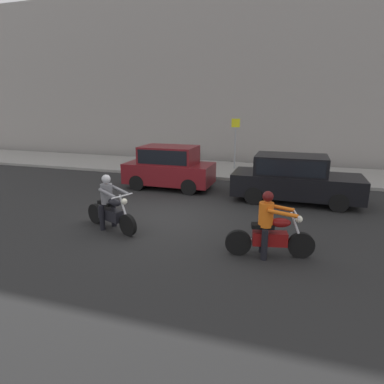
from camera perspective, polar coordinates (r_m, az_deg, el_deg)
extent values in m
plane|color=black|center=(10.53, -5.36, -4.51)|extent=(80.00, 80.00, 0.00)
cube|color=gray|center=(17.90, 4.66, 3.92)|extent=(40.00, 4.40, 0.14)
cube|color=gray|center=(20.94, 7.22, 19.16)|extent=(40.00, 1.40, 10.09)
cylinder|color=black|center=(8.22, 18.35, -8.74)|extent=(0.63, 0.24, 0.62)
cylinder|color=black|center=(8.02, 8.00, -8.67)|extent=(0.63, 0.24, 0.62)
cylinder|color=silver|center=(8.04, 17.74, -6.18)|extent=(0.39, 0.13, 0.84)
cube|color=maroon|center=(8.03, 13.30, -7.82)|extent=(0.84, 0.44, 0.32)
ellipsoid|color=maroon|center=(7.92, 15.06, -5.13)|extent=(0.52, 0.33, 0.22)
cube|color=black|center=(7.90, 12.13, -5.77)|extent=(0.56, 0.34, 0.10)
cylinder|color=silver|center=(7.90, 17.54, -3.53)|extent=(0.18, 0.69, 0.04)
sphere|color=silver|center=(7.96, 18.02, -4.50)|extent=(0.17, 0.17, 0.17)
cylinder|color=silver|center=(8.19, 11.01, -8.14)|extent=(0.70, 0.21, 0.07)
cylinder|color=black|center=(7.86, 12.41, -8.94)|extent=(0.18, 0.18, 0.74)
cylinder|color=black|center=(8.23, 12.12, -7.81)|extent=(0.18, 0.18, 0.74)
cylinder|color=orange|center=(7.81, 12.68, -3.82)|extent=(0.40, 0.40, 0.57)
cylinder|color=orange|center=(7.62, 15.42, -3.60)|extent=(0.69, 0.23, 0.21)
cylinder|color=orange|center=(8.03, 14.93, -2.60)|extent=(0.69, 0.23, 0.21)
sphere|color=tan|center=(7.69, 13.00, -0.97)|extent=(0.20, 0.20, 0.20)
sphere|color=#510F0F|center=(7.68, 13.01, -0.75)|extent=(0.25, 0.25, 0.25)
cylinder|color=black|center=(9.22, -11.04, -5.62)|extent=(0.61, 0.34, 0.61)
cylinder|color=black|center=(10.37, -16.34, -3.61)|extent=(0.61, 0.34, 0.61)
cylinder|color=silver|center=(9.18, -11.64, -3.12)|extent=(0.38, 0.20, 0.85)
cube|color=black|center=(9.74, -13.90, -3.79)|extent=(0.87, 0.57, 0.32)
ellipsoid|color=black|center=(9.45, -13.25, -1.73)|extent=(0.53, 0.40, 0.22)
cube|color=black|center=(9.79, -14.64, -1.85)|extent=(0.57, 0.42, 0.10)
cylinder|color=silver|center=(9.11, -12.01, -0.68)|extent=(0.30, 0.66, 0.04)
sphere|color=silver|center=(9.09, -11.64, -1.62)|extent=(0.17, 0.17, 0.17)
cylinder|color=silver|center=(10.10, -14.15, -3.85)|extent=(0.68, 0.33, 0.07)
cylinder|color=black|center=(9.77, -15.30, -4.32)|extent=(0.20, 0.20, 0.73)
cylinder|color=black|center=(9.98, -13.43, -3.76)|extent=(0.20, 0.20, 0.73)
cylinder|color=slate|center=(9.66, -14.54, -0.30)|extent=(0.44, 0.44, 0.57)
cylinder|color=slate|center=(9.24, -14.43, -0.25)|extent=(0.69, 0.35, 0.20)
cylinder|color=slate|center=(9.49, -12.29, 0.28)|extent=(0.69, 0.35, 0.20)
sphere|color=tan|center=(9.55, -14.63, 2.02)|extent=(0.20, 0.20, 0.20)
sphere|color=#B7B7BC|center=(9.55, -14.64, 2.19)|extent=(0.25, 0.25, 0.25)
cube|color=maroon|center=(14.06, -3.95, 3.31)|extent=(3.68, 1.70, 0.84)
cube|color=maroon|center=(13.92, -4.01, 6.45)|extent=(2.28, 1.56, 0.72)
cube|color=black|center=(13.92, -4.01, 6.45)|extent=(2.10, 1.59, 0.58)
cylinder|color=black|center=(13.76, 0.49, 1.64)|extent=(0.64, 1.76, 0.64)
cylinder|color=black|center=(14.58, -8.10, 2.25)|extent=(0.64, 1.76, 0.64)
cube|color=black|center=(12.64, 17.51, 1.20)|extent=(4.55, 1.76, 0.80)
cube|color=black|center=(12.49, 16.73, 4.58)|extent=(2.50, 1.62, 0.68)
cube|color=black|center=(12.49, 16.73, 4.58)|extent=(2.30, 1.65, 0.54)
cylinder|color=black|center=(12.80, 23.69, -0.70)|extent=(0.64, 1.82, 0.64)
cylinder|color=black|center=(12.79, 11.09, 0.30)|extent=(0.64, 1.82, 0.64)
cylinder|color=gray|center=(17.71, 7.47, 8.29)|extent=(0.08, 0.08, 2.65)
cube|color=yellow|center=(17.59, 7.57, 11.76)|extent=(0.44, 0.03, 0.44)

